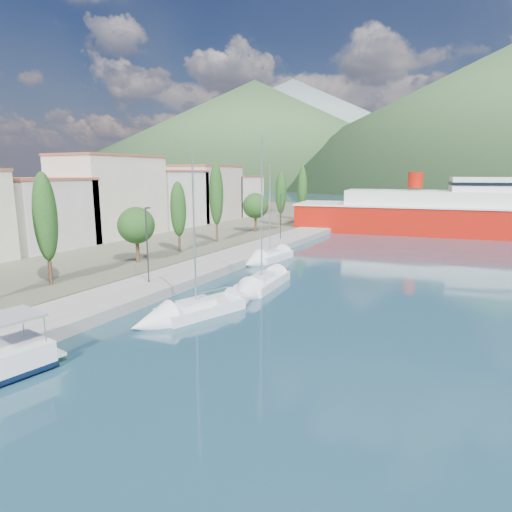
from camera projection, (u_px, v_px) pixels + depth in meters
The scene contains 10 objects.
ground at pixel (422, 206), 124.62m from camera, with size 1400.00×1400.00×0.00m, color #1D4050.
quay at pixel (233, 258), 46.60m from camera, with size 5.00×88.00×0.80m, color gray.
land_strip at pixel (69, 228), 72.44m from camera, with size 70.00×148.00×0.70m, color #565644.
town_buildings at pixel (139, 199), 65.48m from camera, with size 9.20×69.20×11.30m.
tree_row at pixel (210, 205), 53.66m from camera, with size 3.87×62.56×10.33m.
lamp_posts at pixel (165, 239), 36.00m from camera, with size 0.15×46.33×6.06m.
sailboat_near at pixel (176, 316), 27.95m from camera, with size 5.05×8.57×11.82m.
sailboat_mid at pixel (253, 289), 34.38m from camera, with size 3.07×9.43×13.37m.
sailboat_far at pixel (262, 260), 46.14m from camera, with size 3.31×8.06×11.52m.
ferry at pixel (463, 215), 66.83m from camera, with size 52.53×17.98×10.23m.
Camera 1 is at (14.18, -13.47, 9.49)m, focal length 30.00 mm.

